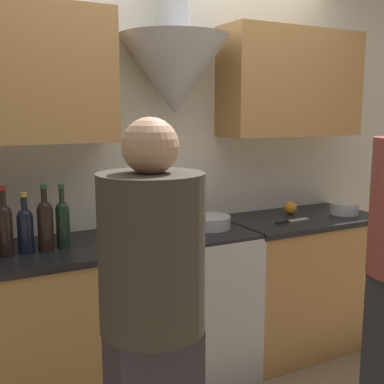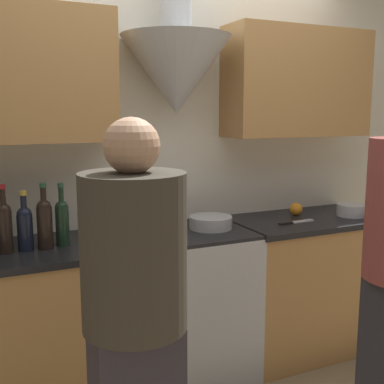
{
  "view_description": "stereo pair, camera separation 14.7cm",
  "coord_description": "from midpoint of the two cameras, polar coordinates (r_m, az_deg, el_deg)",
  "views": [
    {
      "loc": [
        -1.25,
        -2.11,
        1.61
      ],
      "look_at": [
        0.0,
        0.25,
        1.16
      ],
      "focal_mm": 45.0,
      "sensor_mm": 36.0,
      "label": 1
    },
    {
      "loc": [
        -1.12,
        -2.18,
        1.61
      ],
      "look_at": [
        0.0,
        0.25,
        1.16
      ],
      "focal_mm": 45.0,
      "sensor_mm": 36.0,
      "label": 2
    }
  ],
  "objects": [
    {
      "name": "wall_back",
      "position": [
        2.99,
        -2.23,
        6.99
      ],
      "size": [
        8.4,
        0.65,
        2.6
      ],
      "color": "silver",
      "rests_on": "ground_plane"
    },
    {
      "name": "counter_left",
      "position": [
        2.75,
        -19.45,
        -15.82
      ],
      "size": [
        1.28,
        0.62,
        0.91
      ],
      "color": "#B27F47",
      "rests_on": "ground_plane"
    },
    {
      "name": "counter_right",
      "position": [
        3.44,
        14.3,
        -10.4
      ],
      "size": [
        1.04,
        0.62,
        0.91
      ],
      "color": "#B27F47",
      "rests_on": "ground_plane"
    },
    {
      "name": "stove_range",
      "position": [
        2.99,
        0.6,
        -13.11
      ],
      "size": [
        0.76,
        0.6,
        0.91
      ],
      "color": "#B7BABC",
      "rests_on": "ground_plane"
    },
    {
      "name": "wine_bottle_6",
      "position": [
        2.53,
        -19.81,
        -3.71
      ],
      "size": [
        0.07,
        0.07,
        0.35
      ],
      "color": "black",
      "rests_on": "counter_left"
    },
    {
      "name": "wine_bottle_7",
      "position": [
        2.55,
        -17.65,
        -3.86
      ],
      "size": [
        0.08,
        0.08,
        0.31
      ],
      "color": "black",
      "rests_on": "counter_left"
    },
    {
      "name": "wine_bottle_8",
      "position": [
        2.55,
        -15.51,
        -3.37
      ],
      "size": [
        0.08,
        0.08,
        0.34
      ],
      "color": "black",
      "rests_on": "counter_left"
    },
    {
      "name": "wine_bottle_9",
      "position": [
        2.59,
        -13.58,
        -3.26
      ],
      "size": [
        0.07,
        0.07,
        0.33
      ],
      "color": "black",
      "rests_on": "counter_left"
    },
    {
      "name": "stock_pot",
      "position": [
        2.76,
        -2.5,
        -3.85
      ],
      "size": [
        0.22,
        0.22,
        0.12
      ],
      "color": "#B7BABC",
      "rests_on": "stove_range"
    },
    {
      "name": "mixing_bowl",
      "position": [
        2.92,
        3.67,
        -3.61
      ],
      "size": [
        0.26,
        0.26,
        0.07
      ],
      "color": "#B7BABC",
      "rests_on": "stove_range"
    },
    {
      "name": "orange_fruit",
      "position": [
        3.37,
        13.47,
        -1.98
      ],
      "size": [
        0.09,
        0.09,
        0.09
      ],
      "color": "orange",
      "rests_on": "counter_right"
    },
    {
      "name": "saucepan",
      "position": [
        3.46,
        19.53,
        -2.04
      ],
      "size": [
        0.19,
        0.19,
        0.08
      ],
      "color": "#B7BABC",
      "rests_on": "counter_right"
    },
    {
      "name": "chefs_knife",
      "position": [
        3.15,
        13.6,
        -3.49
      ],
      "size": [
        0.27,
        0.05,
        0.01
      ],
      "rotation": [
        0.0,
        0.0,
        0.06
      ],
      "color": "silver",
      "rests_on": "counter_right"
    },
    {
      "name": "person_foreground_left",
      "position": [
        1.73,
        -4.23,
        -15.73
      ],
      "size": [
        0.36,
        0.36,
        1.59
      ],
      "color": "#38333D",
      "rests_on": "ground_plane"
    }
  ]
}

